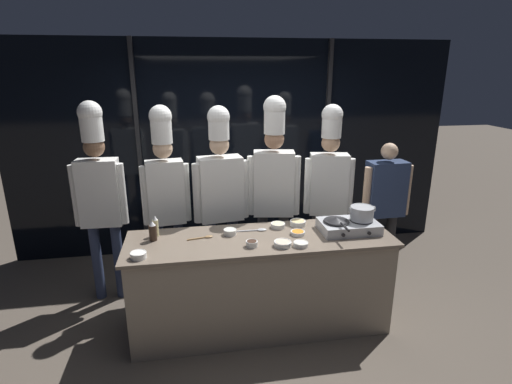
% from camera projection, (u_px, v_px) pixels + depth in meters
% --- Properties ---
extents(ground_plane, '(24.00, 24.00, 0.00)m').
position_uv_depth(ground_plane, '(260.00, 324.00, 3.83)').
color(ground_plane, brown).
extents(window_wall_back, '(5.65, 0.09, 2.70)m').
position_uv_depth(window_wall_back, '(236.00, 149.00, 5.14)').
color(window_wall_back, black).
rests_on(window_wall_back, ground_plane).
extents(demo_counter, '(2.38, 0.71, 0.91)m').
position_uv_depth(demo_counter, '(260.00, 282.00, 3.70)').
color(demo_counter, gray).
rests_on(demo_counter, ground_plane).
extents(portable_stove, '(0.53, 0.36, 0.11)m').
position_uv_depth(portable_stove, '(349.00, 226.00, 3.69)').
color(portable_stove, '#B2B5BA').
rests_on(portable_stove, demo_counter).
extents(frying_pan, '(0.24, 0.41, 0.04)m').
position_uv_depth(frying_pan, '(337.00, 220.00, 3.64)').
color(frying_pan, '#232326').
rests_on(frying_pan, portable_stove).
extents(stock_pot, '(0.24, 0.22, 0.13)m').
position_uv_depth(stock_pot, '(362.00, 213.00, 3.67)').
color(stock_pot, '#B7BABF').
rests_on(stock_pot, portable_stove).
extents(squeeze_bottle_oil, '(0.05, 0.05, 0.19)m').
position_uv_depth(squeeze_bottle_oil, '(156.00, 226.00, 3.57)').
color(squeeze_bottle_oil, beige).
rests_on(squeeze_bottle_oil, demo_counter).
extents(squeeze_bottle_soy, '(0.07, 0.07, 0.18)m').
position_uv_depth(squeeze_bottle_soy, '(153.00, 231.00, 3.48)').
color(squeeze_bottle_soy, '#332319').
rests_on(squeeze_bottle_soy, demo_counter).
extents(prep_bowl_bean_sprouts, '(0.12, 0.12, 0.05)m').
position_uv_depth(prep_bowl_bean_sprouts, '(230.00, 232.00, 3.62)').
color(prep_bowl_bean_sprouts, white).
rests_on(prep_bowl_bean_sprouts, demo_counter).
extents(prep_bowl_carrots, '(0.13, 0.13, 0.03)m').
position_uv_depth(prep_bowl_carrots, '(298.00, 232.00, 3.62)').
color(prep_bowl_carrots, white).
rests_on(prep_bowl_carrots, demo_counter).
extents(prep_bowl_soy_glaze, '(0.10, 0.10, 0.05)m').
position_uv_depth(prep_bowl_soy_glaze, '(252.00, 243.00, 3.38)').
color(prep_bowl_soy_glaze, white).
rests_on(prep_bowl_soy_glaze, demo_counter).
extents(prep_bowl_chicken, '(0.15, 0.15, 0.04)m').
position_uv_depth(prep_bowl_chicken, '(283.00, 243.00, 3.39)').
color(prep_bowl_chicken, white).
rests_on(prep_bowl_chicken, demo_counter).
extents(prep_bowl_ginger, '(0.15, 0.15, 0.05)m').
position_uv_depth(prep_bowl_ginger, '(298.00, 222.00, 3.83)').
color(prep_bowl_ginger, white).
rests_on(prep_bowl_ginger, demo_counter).
extents(prep_bowl_garlic, '(0.13, 0.13, 0.04)m').
position_uv_depth(prep_bowl_garlic, '(301.00, 244.00, 3.39)').
color(prep_bowl_garlic, white).
rests_on(prep_bowl_garlic, demo_counter).
extents(prep_bowl_rice, '(0.13, 0.13, 0.05)m').
position_uv_depth(prep_bowl_rice, '(138.00, 255.00, 3.17)').
color(prep_bowl_rice, white).
rests_on(prep_bowl_rice, demo_counter).
extents(prep_bowl_noodles, '(0.14, 0.14, 0.04)m').
position_uv_depth(prep_bowl_noodles, '(278.00, 225.00, 3.78)').
color(prep_bowl_noodles, white).
rests_on(prep_bowl_noodles, demo_counter).
extents(serving_spoon_slotted, '(0.23, 0.07, 0.02)m').
position_uv_depth(serving_spoon_slotted, '(205.00, 237.00, 3.55)').
color(serving_spoon_slotted, olive).
rests_on(serving_spoon_slotted, demo_counter).
extents(serving_spoon_solid, '(0.28, 0.06, 0.02)m').
position_uv_depth(serving_spoon_solid, '(258.00, 230.00, 3.71)').
color(serving_spoon_solid, '#B2B5BA').
rests_on(serving_spoon_solid, demo_counter).
extents(chef_head, '(0.52, 0.23, 2.07)m').
position_uv_depth(chef_head, '(99.00, 187.00, 3.94)').
color(chef_head, '#2D3856').
rests_on(chef_head, ground_plane).
extents(chef_sous, '(0.48, 0.24, 2.02)m').
position_uv_depth(chef_sous, '(165.00, 185.00, 4.04)').
color(chef_sous, '#2D3856').
rests_on(chef_sous, ground_plane).
extents(chef_line, '(0.58, 0.29, 2.01)m').
position_uv_depth(chef_line, '(220.00, 188.00, 4.12)').
color(chef_line, '#2D3856').
rests_on(chef_line, ground_plane).
extents(chef_pastry, '(0.55, 0.29, 2.10)m').
position_uv_depth(chef_pastry, '(274.00, 179.00, 4.19)').
color(chef_pastry, '#4C4C51').
rests_on(chef_pastry, ground_plane).
extents(chef_apprentice, '(0.52, 0.28, 2.00)m').
position_uv_depth(chef_apprentice, '(329.00, 181.00, 4.32)').
color(chef_apprentice, '#4C4C51').
rests_on(chef_apprentice, ground_plane).
extents(person_guest, '(0.56, 0.23, 1.59)m').
position_uv_depth(person_guest, '(385.00, 199.00, 4.46)').
color(person_guest, '#232326').
rests_on(person_guest, ground_plane).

